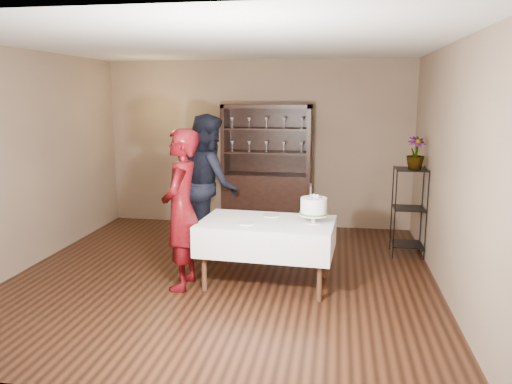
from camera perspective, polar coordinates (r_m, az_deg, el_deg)
floor at (r=6.12m, az=-3.71°, el=-9.52°), size 5.00×5.00×0.00m
ceiling at (r=5.75m, az=-4.06°, el=16.53°), size 5.00×5.00×0.00m
back_wall at (r=8.22m, az=0.12°, el=5.49°), size 5.00×0.02×2.70m
wall_left at (r=6.80m, az=-24.87°, el=3.30°), size 0.02×5.00×2.70m
wall_right at (r=5.75m, az=21.17°, el=2.33°), size 0.02×5.00×2.70m
china_hutch at (r=8.04m, az=1.24°, el=0.43°), size 1.40×0.48×2.00m
plant_etagere at (r=7.00m, az=17.07°, el=-1.78°), size 0.42×0.42×1.20m
cake_table at (r=5.68m, az=1.27°, el=-5.07°), size 1.55×1.01×0.75m
woman at (r=5.58m, az=-8.52°, el=-2.01°), size 0.46×0.67×1.79m
man at (r=6.84m, az=-5.37°, el=0.93°), size 1.05×1.15×1.90m
cake at (r=5.55m, az=6.61°, el=-1.74°), size 0.38×0.38×0.45m
plate_near at (r=5.51m, az=-1.06°, el=-3.60°), size 0.20×0.20×0.01m
plate_far at (r=5.86m, az=1.74°, el=-2.71°), size 0.20×0.20×0.01m
potted_plant at (r=6.85m, az=17.78°, el=4.27°), size 0.30×0.30×0.43m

